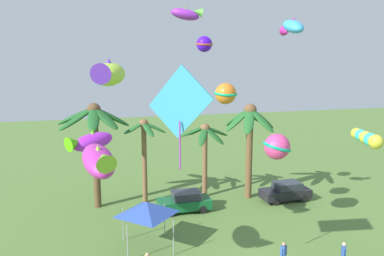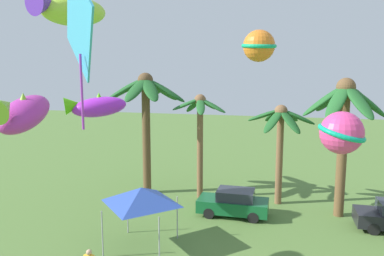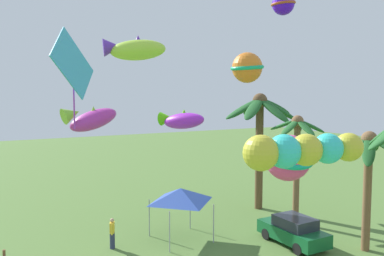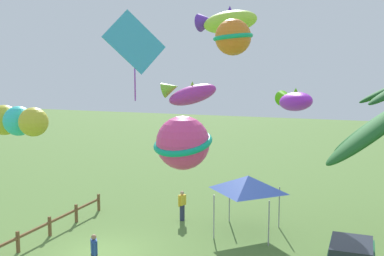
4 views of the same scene
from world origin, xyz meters
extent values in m
cylinder|color=brown|center=(-3.83, 12.63, 3.15)|extent=(0.38, 0.38, 6.29)
ellipsoid|color=#236028|center=(-3.00, 12.47, 5.98)|extent=(1.86, 0.86, 1.02)
ellipsoid|color=#236028|center=(-3.47, 13.41, 5.99)|extent=(1.23, 1.85, 1.00)
ellipsoid|color=#236028|center=(-4.40, 13.20, 5.90)|extent=(1.59, 1.59, 1.17)
ellipsoid|color=#236028|center=(-4.62, 12.26, 6.05)|extent=(1.88, 1.26, 0.90)
ellipsoid|color=#236028|center=(-3.61, 11.82, 5.97)|extent=(0.97, 1.85, 1.05)
sphere|color=brown|center=(-3.83, 12.63, 6.29)|extent=(0.73, 0.73, 0.73)
cylinder|color=brown|center=(4.46, 11.53, 3.61)|extent=(0.53, 0.53, 7.21)
ellipsoid|color=#236028|center=(5.54, 11.67, 6.47)|extent=(2.46, 1.06, 2.01)
ellipsoid|color=#236028|center=(5.25, 12.46, 6.66)|extent=(2.28, 2.48, 1.66)
ellipsoid|color=#236028|center=(3.83, 12.47, 6.53)|extent=(2.03, 2.47, 1.91)
ellipsoid|color=#236028|center=(3.37, 11.34, 6.49)|extent=(2.51, 1.19, 1.97)
ellipsoid|color=#236028|center=(3.94, 10.55, 6.50)|extent=(1.82, 2.50, 1.96)
ellipsoid|color=#236028|center=(4.97, 10.53, 6.53)|extent=(1.80, 2.54, 1.91)
sphere|color=brown|center=(4.46, 11.53, 7.21)|extent=(1.01, 1.01, 1.01)
cylinder|color=brown|center=(-7.46, 12.65, 3.74)|extent=(0.53, 0.53, 7.49)
ellipsoid|color=#1E5623|center=(-6.18, 12.78, 6.88)|extent=(2.82, 1.10, 1.80)
ellipsoid|color=#1E5623|center=(-6.74, 13.71, 6.86)|extent=(2.22, 2.73, 1.82)
ellipsoid|color=#1E5623|center=(-7.52, 14.03, 7.07)|extent=(0.97, 2.92, 1.44)
ellipsoid|color=#1E5623|center=(-8.76, 13.00, 7.01)|extent=(2.97, 1.55, 1.55)
ellipsoid|color=#1E5623|center=(-8.69, 12.25, 6.90)|extent=(2.89, 1.65, 1.75)
ellipsoid|color=#1E5623|center=(-7.54, 11.32, 6.96)|extent=(1.00, 2.86, 1.64)
ellipsoid|color=#1E5623|center=(-6.72, 11.54, 6.97)|extent=(2.25, 2.81, 1.62)
sphere|color=brown|center=(-7.46, 12.65, 7.49)|extent=(1.01, 1.01, 1.01)
cylinder|color=brown|center=(1.10, 12.70, 2.85)|extent=(0.41, 0.41, 5.71)
ellipsoid|color=#1E5623|center=(2.09, 12.79, 5.39)|extent=(2.13, 0.78, 1.08)
ellipsoid|color=#1E5623|center=(1.58, 13.56, 5.37)|extent=(1.53, 2.10, 1.11)
ellipsoid|color=#1E5623|center=(0.64, 13.56, 5.35)|extent=(1.52, 2.09, 1.16)
ellipsoid|color=#1E5623|center=(0.11, 12.88, 5.43)|extent=(2.18, 0.96, 1.01)
ellipsoid|color=#1E5623|center=(0.69, 11.92, 5.21)|extent=(1.43, 1.98, 1.43)
ellipsoid|color=#1E5623|center=(1.64, 11.99, 5.21)|extent=(1.64, 1.91, 1.42)
sphere|color=brown|center=(1.10, 12.70, 5.71)|extent=(0.78, 0.78, 0.78)
cylinder|color=black|center=(5.82, 9.28, 0.30)|extent=(0.60, 0.19, 0.60)
cylinder|color=black|center=(5.79, 10.84, 0.30)|extent=(0.60, 0.19, 0.60)
cube|color=#145B2D|center=(-1.31, 10.05, 0.60)|extent=(3.90, 1.71, 0.70)
cube|color=#282D38|center=(-1.16, 10.05, 1.23)|extent=(2.03, 1.50, 0.56)
cylinder|color=black|center=(-2.52, 9.27, 0.30)|extent=(0.60, 0.18, 0.60)
cylinder|color=black|center=(-2.52, 10.83, 0.30)|extent=(0.60, 0.18, 0.60)
cylinder|color=black|center=(-0.10, 9.26, 0.30)|extent=(0.60, 0.18, 0.60)
cylinder|color=black|center=(-0.10, 10.83, 0.30)|extent=(0.60, 0.18, 0.60)
sphere|color=tan|center=(-5.36, 1.51, 1.48)|extent=(0.21, 0.21, 0.21)
cylinder|color=#9E9EA3|center=(-6.09, 3.88, 1.05)|extent=(0.06, 0.06, 2.10)
cylinder|color=#9E9EA3|center=(-3.49, 3.88, 1.05)|extent=(0.06, 0.06, 2.10)
cylinder|color=#9E9EA3|center=(-6.09, 6.48, 1.05)|extent=(0.06, 0.06, 2.10)
cylinder|color=#9E9EA3|center=(-3.49, 6.48, 1.05)|extent=(0.06, 0.06, 2.10)
pyramid|color=#2D4CA8|center=(-4.79, 5.18, 2.48)|extent=(2.86, 2.86, 0.75)
ellipsoid|color=#ADE23A|center=(-6.78, 3.59, 10.34)|extent=(2.29, 3.44, 1.37)
cone|color=#5E2DB4|center=(-7.13, 2.26, 10.46)|extent=(1.21, 1.27, 1.06)
ellipsoid|color=#B62F9E|center=(-7.52, 1.25, 6.53)|extent=(1.87, 3.13, 1.74)
cone|color=#85BD2F|center=(-7.31, 0.03, 6.88)|extent=(1.06, 1.23, 1.09)
cone|color=#85BD2F|center=(-7.52, 1.25, 6.99)|extent=(0.64, 0.64, 0.57)
cube|color=#3DA9D2|center=(-4.14, -0.53, 9.27)|extent=(2.26, 2.41, 3.21)
cylinder|color=purple|center=(-4.14, -0.53, 7.42)|extent=(0.07, 0.07, 2.11)
sphere|color=orange|center=(0.24, 5.77, 9.05)|extent=(1.30, 1.30, 1.30)
torus|color=#15B173|center=(0.24, 5.77, 9.05)|extent=(1.85, 1.86, 0.29)
ellipsoid|color=#A828D4|center=(-7.68, 6.91, 6.28)|extent=(3.06, 2.69, 1.25)
cone|color=#56CC10|center=(-8.68, 6.22, 6.40)|extent=(1.26, 1.24, 0.94)
cone|color=#56CC10|center=(-7.68, 6.91, 6.72)|extent=(0.75, 0.75, 0.55)
sphere|color=#EC3F8A|center=(3.50, 5.16, 5.69)|extent=(1.65, 1.65, 1.65)
torus|color=#10AB83|center=(3.50, 5.16, 5.69)|extent=(2.13, 2.14, 0.67)
camera|label=1|loc=(-7.88, -16.19, 10.98)|focal=35.93mm
camera|label=2|loc=(1.45, -9.81, 7.94)|focal=34.61mm
camera|label=3|loc=(14.07, -4.57, 7.94)|focal=37.34mm
camera|label=4|loc=(16.14, 10.30, 7.87)|focal=42.52mm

